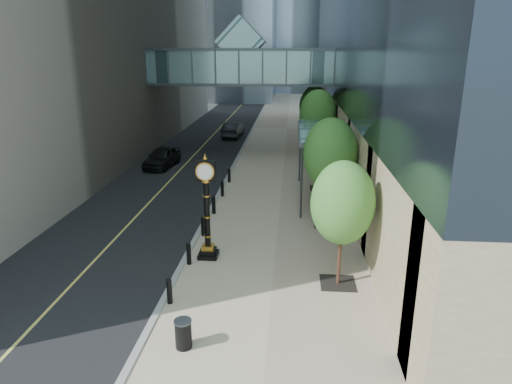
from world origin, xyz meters
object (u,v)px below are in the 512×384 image
trash_bin (183,335)px  car_far (233,130)px  street_clock (207,215)px  pedestrian (329,195)px  car_near (162,157)px

trash_bin → car_far: car_far is taller
trash_bin → car_far: (-3.09, 35.85, 0.30)m
street_clock → car_far: (-2.68, 29.35, -1.26)m
street_clock → trash_bin: street_clock is taller
street_clock → car_far: bearing=94.9°
trash_bin → car_far: size_ratio=0.19×
street_clock → pedestrian: street_clock is taller
street_clock → pedestrian: 9.32m
trash_bin → car_far: bearing=94.9°
pedestrian → trash_bin: bearing=45.2°
street_clock → pedestrian: (5.84, 7.16, -1.25)m
trash_bin → pedestrian: size_ratio=0.60×
trash_bin → car_far: 35.98m
trash_bin → pedestrian: bearing=68.3°
trash_bin → car_near: (-7.03, 22.58, 0.29)m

